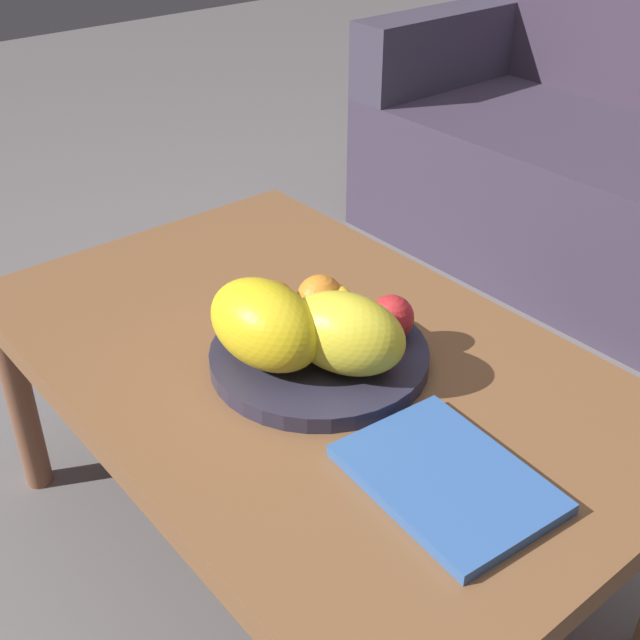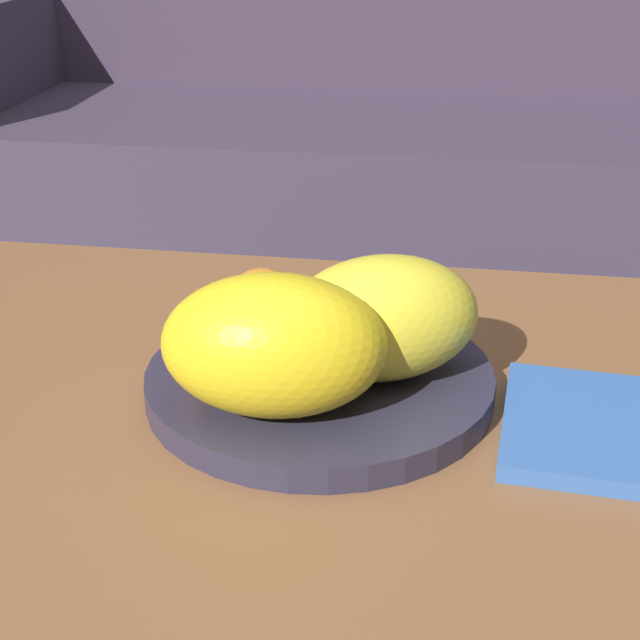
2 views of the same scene
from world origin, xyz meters
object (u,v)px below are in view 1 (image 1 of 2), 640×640
at_px(apple_front, 391,317).
at_px(magazine, 447,479).
at_px(coffee_table, 308,380).
at_px(banana_bunch, 352,318).
at_px(orange_left, 273,305).
at_px(melon_large_front, 347,332).
at_px(fruit_bowl, 320,356).
at_px(melon_smaller_beside, 265,324).
at_px(orange_front, 320,298).

distance_m(apple_front, magazine, 0.29).
xyz_separation_m(coffee_table, banana_bunch, (0.03, 0.06, 0.10)).
height_order(coffee_table, orange_left, orange_left).
xyz_separation_m(melon_large_front, banana_bunch, (-0.05, 0.06, -0.03)).
height_order(coffee_table, melon_large_front, melon_large_front).
distance_m(fruit_bowl, melon_smaller_beside, 0.11).
bearing_deg(magazine, melon_large_front, 174.12).
xyz_separation_m(fruit_bowl, banana_bunch, (0.00, 0.06, 0.04)).
xyz_separation_m(melon_smaller_beside, orange_left, (-0.07, 0.06, -0.02)).
distance_m(fruit_bowl, banana_bunch, 0.07).
distance_m(fruit_bowl, orange_front, 0.10).
relative_size(melon_large_front, melon_smaller_beside, 0.93).
distance_m(orange_left, apple_front, 0.18).
height_order(melon_smaller_beside, orange_left, melon_smaller_beside).
bearing_deg(apple_front, magazine, -29.75).
xyz_separation_m(fruit_bowl, orange_front, (-0.06, 0.05, 0.05)).
relative_size(melon_large_front, orange_front, 2.42).
bearing_deg(orange_front, apple_front, 24.55).
height_order(orange_left, magazine, orange_left).
height_order(fruit_bowl, apple_front, apple_front).
height_order(melon_large_front, melon_smaller_beside, melon_smaller_beside).
bearing_deg(apple_front, melon_large_front, -81.57).
distance_m(coffee_table, fruit_bowl, 0.07).
relative_size(melon_smaller_beside, orange_front, 2.60).
distance_m(banana_bunch, magazine, 0.31).
distance_m(fruit_bowl, apple_front, 0.12).
relative_size(melon_smaller_beside, magazine, 0.75).
bearing_deg(orange_front, fruit_bowl, -39.64).
distance_m(melon_smaller_beside, orange_front, 0.14).
relative_size(fruit_bowl, apple_front, 4.75).
bearing_deg(magazine, melon_smaller_beside, -169.03).
xyz_separation_m(fruit_bowl, melon_large_front, (0.06, 0.00, 0.07)).
distance_m(orange_front, banana_bunch, 0.07).
relative_size(orange_left, apple_front, 1.08).
distance_m(melon_smaller_beside, orange_left, 0.10).
bearing_deg(orange_front, banana_bunch, 4.40).
height_order(melon_smaller_beside, magazine, melon_smaller_beside).
distance_m(orange_left, magazine, 0.39).
height_order(melon_large_front, banana_bunch, melon_large_front).
height_order(coffee_table, apple_front, apple_front).
height_order(apple_front, banana_bunch, apple_front).
height_order(banana_bunch, magazine, banana_bunch).
height_order(coffee_table, magazine, magazine).
bearing_deg(melon_large_front, banana_bunch, 133.53).
bearing_deg(coffee_table, magazine, -7.16).
height_order(coffee_table, banana_bunch, banana_bunch).
xyz_separation_m(coffee_table, melon_smaller_beside, (-0.00, -0.08, 0.13)).
height_order(melon_smaller_beside, apple_front, melon_smaller_beside).
bearing_deg(apple_front, orange_left, -139.77).
bearing_deg(melon_large_front, magazine, -10.49).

